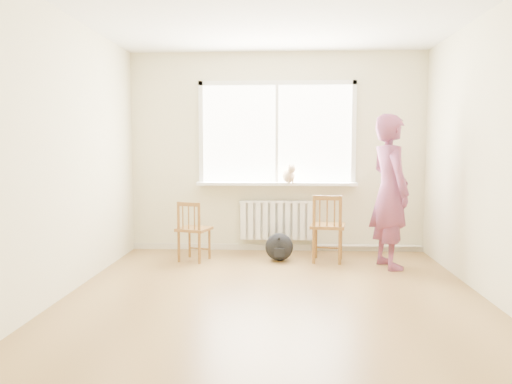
# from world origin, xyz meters

# --- Properties ---
(floor) EXTENTS (4.50, 4.50, 0.00)m
(floor) POSITION_xyz_m (0.00, 0.00, 0.00)
(floor) COLOR olive
(floor) RESTS_ON ground
(ceiling) EXTENTS (4.50, 4.50, 0.00)m
(ceiling) POSITION_xyz_m (0.00, 0.00, 2.70)
(ceiling) COLOR white
(ceiling) RESTS_ON back_wall
(back_wall) EXTENTS (4.00, 0.01, 2.70)m
(back_wall) POSITION_xyz_m (0.00, 2.25, 1.35)
(back_wall) COLOR beige
(back_wall) RESTS_ON ground
(window) EXTENTS (2.12, 0.05, 1.42)m
(window) POSITION_xyz_m (0.00, 2.22, 1.66)
(window) COLOR white
(window) RESTS_ON back_wall
(windowsill) EXTENTS (2.15, 0.22, 0.04)m
(windowsill) POSITION_xyz_m (0.00, 2.14, 0.93)
(windowsill) COLOR white
(windowsill) RESTS_ON back_wall
(radiator) EXTENTS (1.00, 0.12, 0.55)m
(radiator) POSITION_xyz_m (0.00, 2.16, 0.44)
(radiator) COLOR white
(radiator) RESTS_ON back_wall
(heating_pipe) EXTENTS (1.40, 0.04, 0.04)m
(heating_pipe) POSITION_xyz_m (1.25, 2.19, 0.08)
(heating_pipe) COLOR silver
(heating_pipe) RESTS_ON back_wall
(baseboard) EXTENTS (4.00, 0.03, 0.08)m
(baseboard) POSITION_xyz_m (0.00, 2.23, 0.04)
(baseboard) COLOR beige
(baseboard) RESTS_ON ground
(chair_left) EXTENTS (0.46, 0.45, 0.75)m
(chair_left) POSITION_xyz_m (-1.04, 1.51, 0.38)
(chair_left) COLOR brown
(chair_left) RESTS_ON floor
(chair_right) EXTENTS (0.47, 0.45, 0.84)m
(chair_right) POSITION_xyz_m (0.64, 1.56, 0.42)
(chair_right) COLOR brown
(chair_right) RESTS_ON floor
(person) EXTENTS (0.59, 0.75, 1.81)m
(person) POSITION_xyz_m (1.34, 1.33, 0.90)
(person) COLOR #B73D55
(person) RESTS_ON floor
(cat) EXTENTS (0.23, 0.38, 0.26)m
(cat) POSITION_xyz_m (0.17, 2.06, 1.05)
(cat) COLOR beige
(cat) RESTS_ON windowsill
(backpack) EXTENTS (0.39, 0.31, 0.35)m
(backpack) POSITION_xyz_m (0.04, 1.59, 0.17)
(backpack) COLOR black
(backpack) RESTS_ON floor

